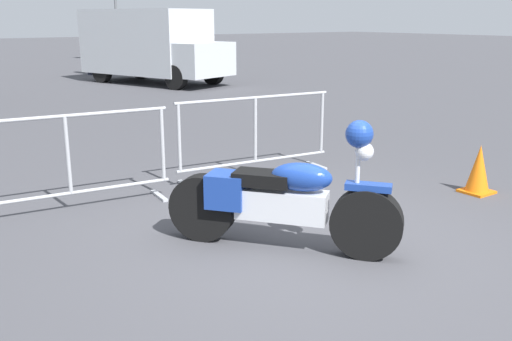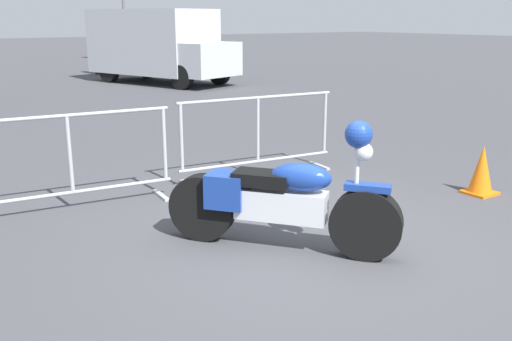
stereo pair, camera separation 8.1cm
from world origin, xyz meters
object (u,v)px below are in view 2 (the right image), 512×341
at_px(motorcycle, 281,200).
at_px(crowd_barrier_far, 258,135).
at_px(delivery_van, 158,44).
at_px(traffic_cone, 482,171).
at_px(crowd_barrier_near, 70,161).
at_px(pedestrian, 97,49).

xyz_separation_m(motorcycle, crowd_barrier_far, (1.23, 2.16, 0.09)).
height_order(motorcycle, delivery_van, delivery_van).
relative_size(motorcycle, traffic_cone, 3.07).
height_order(crowd_barrier_far, delivery_van, delivery_van).
bearing_deg(delivery_van, crowd_barrier_far, -37.45).
relative_size(crowd_barrier_near, pedestrian, 1.32).
xyz_separation_m(motorcycle, crowd_barrier_near, (-1.23, 2.16, 0.09)).
xyz_separation_m(crowd_barrier_near, delivery_van, (6.21, 11.08, 0.69)).
bearing_deg(motorcycle, crowd_barrier_near, 171.62).
distance_m(motorcycle, crowd_barrier_near, 2.48).
distance_m(crowd_barrier_near, pedestrian, 16.03).
height_order(crowd_barrier_far, pedestrian, pedestrian).
bearing_deg(delivery_van, pedestrian, 170.41).
relative_size(motorcycle, pedestrian, 1.07).
distance_m(motorcycle, traffic_cone, 2.99).
xyz_separation_m(crowd_barrier_far, traffic_cone, (1.75, -2.17, -0.27)).
height_order(crowd_barrier_near, traffic_cone, crowd_barrier_near).
xyz_separation_m(crowd_barrier_near, crowd_barrier_far, (2.46, 0.00, 0.00)).
distance_m(crowd_barrier_near, delivery_van, 12.73).
distance_m(crowd_barrier_near, crowd_barrier_far, 2.46).
distance_m(pedestrian, traffic_cone, 17.26).
bearing_deg(crowd_barrier_far, motorcycle, -119.76).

